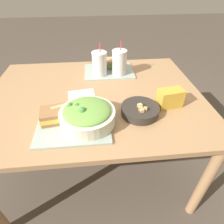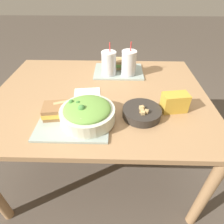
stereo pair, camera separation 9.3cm
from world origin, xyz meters
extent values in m
plane|color=#4C4238|center=(0.00, 0.00, 0.00)|extent=(12.00, 12.00, 0.00)
cube|color=#A37A51|center=(0.00, 0.00, 0.69)|extent=(1.35, 1.03, 0.03)
cylinder|color=#A37A51|center=(0.61, -0.45, 0.34)|extent=(0.06, 0.06, 0.68)
cylinder|color=#A37A51|center=(-0.61, 0.45, 0.34)|extent=(0.06, 0.06, 0.68)
cylinder|color=#A37A51|center=(0.61, 0.45, 0.34)|extent=(0.06, 0.06, 0.68)
cube|color=#99A89E|center=(-0.11, -0.30, 0.71)|extent=(0.36, 0.27, 0.01)
cube|color=#99A89E|center=(0.12, 0.30, 0.71)|extent=(0.36, 0.27, 0.01)
cylinder|color=beige|center=(-0.04, -0.28, 0.75)|extent=(0.28, 0.28, 0.07)
ellipsoid|color=#6B9E42|center=(-0.04, -0.28, 0.79)|extent=(0.23, 0.23, 0.05)
sphere|color=#427F38|center=(-0.12, -0.25, 0.81)|extent=(0.03, 0.03, 0.03)
sphere|color=#427F38|center=(-0.06, -0.30, 0.81)|extent=(0.04, 0.04, 0.04)
sphere|color=#38702D|center=(-0.08, -0.26, 0.81)|extent=(0.03, 0.03, 0.03)
cube|color=beige|center=(-0.05, -0.34, 0.80)|extent=(0.06, 0.06, 0.01)
cube|color=beige|center=(0.01, -0.28, 0.80)|extent=(0.06, 0.05, 0.01)
cube|color=beige|center=(-0.04, -0.29, 0.80)|extent=(0.05, 0.05, 0.01)
cylinder|color=#2D2823|center=(0.24, -0.22, 0.73)|extent=(0.20, 0.20, 0.05)
cylinder|color=#4C2814|center=(0.24, -0.22, 0.75)|extent=(0.18, 0.18, 0.01)
cube|color=tan|center=(0.24, -0.25, 0.76)|extent=(0.02, 0.02, 0.02)
cube|color=tan|center=(0.24, -0.22, 0.76)|extent=(0.03, 0.03, 0.02)
cube|color=tan|center=(0.24, -0.23, 0.76)|extent=(0.03, 0.03, 0.02)
cube|color=tan|center=(0.24, -0.27, 0.76)|extent=(0.02, 0.02, 0.02)
cube|color=tan|center=(0.24, -0.22, 0.76)|extent=(0.02, 0.02, 0.02)
cube|color=tan|center=(0.26, -0.25, 0.76)|extent=(0.03, 0.03, 0.02)
cube|color=olive|center=(-0.20, -0.24, 0.73)|extent=(0.16, 0.13, 0.02)
cube|color=#EFB742|center=(-0.20, -0.24, 0.75)|extent=(0.16, 0.13, 0.02)
cube|color=olive|center=(-0.20, -0.24, 0.77)|extent=(0.16, 0.13, 0.02)
cylinder|color=tan|center=(-0.16, -0.20, 0.75)|extent=(0.15, 0.11, 0.07)
cylinder|color=beige|center=(-0.10, -0.18, 0.75)|extent=(0.03, 0.06, 0.06)
cube|color=tan|center=(0.11, 0.36, 0.73)|extent=(0.14, 0.11, 0.02)
cube|color=#6B9E47|center=(0.11, 0.36, 0.75)|extent=(0.15, 0.11, 0.02)
cube|color=tan|center=(0.11, 0.36, 0.77)|extent=(0.14, 0.11, 0.02)
cylinder|color=tan|center=(0.13, 0.40, 0.75)|extent=(0.10, 0.07, 0.07)
cylinder|color=beige|center=(0.18, 0.39, 0.75)|extent=(0.01, 0.06, 0.06)
cylinder|color=silver|center=(0.05, 0.24, 0.80)|extent=(0.10, 0.10, 0.16)
cylinder|color=black|center=(0.05, 0.24, 0.79)|extent=(0.09, 0.09, 0.13)
cylinder|color=white|center=(0.05, 0.24, 0.88)|extent=(0.10, 0.10, 0.01)
cylinder|color=red|center=(0.06, 0.24, 0.91)|extent=(0.01, 0.02, 0.07)
cylinder|color=silver|center=(0.19, 0.24, 0.80)|extent=(0.10, 0.10, 0.16)
cylinder|color=maroon|center=(0.19, 0.24, 0.79)|extent=(0.09, 0.09, 0.13)
cylinder|color=white|center=(0.19, 0.24, 0.89)|extent=(0.10, 0.10, 0.01)
cylinder|color=red|center=(0.20, 0.24, 0.92)|extent=(0.01, 0.02, 0.07)
cube|color=gold|center=(0.42, -0.17, 0.76)|extent=(0.15, 0.10, 0.10)
cube|color=white|center=(-0.08, 0.00, 0.71)|extent=(0.18, 0.13, 0.00)
camera|label=1|loc=(0.01, -1.00, 1.35)|focal=30.00mm
camera|label=2|loc=(0.10, -1.01, 1.35)|focal=30.00mm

